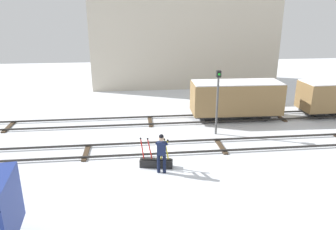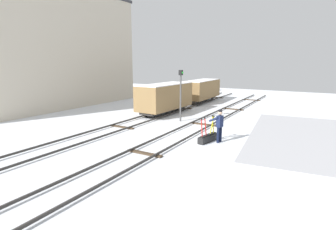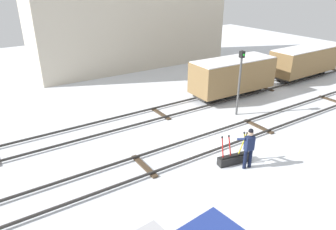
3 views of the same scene
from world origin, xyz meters
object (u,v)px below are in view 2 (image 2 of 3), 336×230
at_px(freight_car_near_switch, 165,97).
at_px(rail_worker, 219,123).
at_px(switch_lever_frame, 208,137).
at_px(signal_post, 181,90).
at_px(delivery_truck, 306,190).
at_px(freight_car_mid_siding, 202,90).

bearing_deg(freight_car_near_switch, rail_worker, -127.54).
height_order(switch_lever_frame, signal_post, signal_post).
bearing_deg(freight_car_near_switch, delivery_truck, -137.17).
bearing_deg(freight_car_mid_siding, switch_lever_frame, -156.27).
distance_m(rail_worker, freight_car_mid_siding, 14.83).
bearing_deg(freight_car_mid_siding, freight_car_near_switch, 178.83).
xyz_separation_m(rail_worker, freight_car_near_switch, (5.54, 6.76, 0.39)).
distance_m(signal_post, freight_car_mid_siding, 9.95).
bearing_deg(delivery_truck, rail_worker, 25.50).
height_order(switch_lever_frame, freight_car_mid_siding, freight_car_mid_siding).
distance_m(rail_worker, delivery_truck, 8.86).
xyz_separation_m(rail_worker, signal_post, (3.60, 4.27, 1.25)).
height_order(rail_worker, freight_car_mid_siding, freight_car_mid_siding).
relative_size(switch_lever_frame, delivery_truck, 0.28).
xyz_separation_m(delivery_truck, signal_post, (11.14, 8.88, 0.64)).
bearing_deg(switch_lever_frame, freight_car_near_switch, 57.88).
bearing_deg(signal_post, switch_lever_frame, -135.57).
height_order(rail_worker, delivery_truck, delivery_truck).
distance_m(delivery_truck, signal_post, 14.26).
xyz_separation_m(delivery_truck, freight_car_mid_siding, (20.73, 11.38, -0.28)).
bearing_deg(switch_lever_frame, freight_car_mid_siding, 35.51).
bearing_deg(freight_car_near_switch, signal_post, -126.13).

